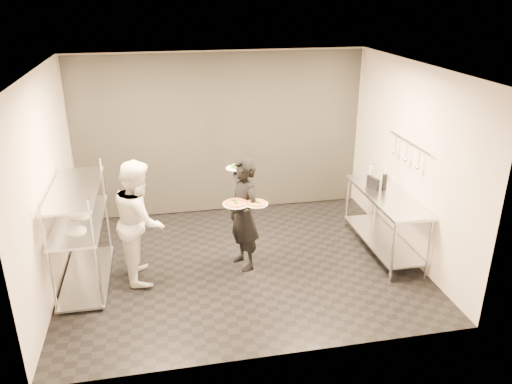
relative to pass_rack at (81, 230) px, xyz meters
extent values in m
cube|color=black|center=(2.15, 0.00, -0.77)|extent=(5.00, 4.00, 0.00)
cube|color=silver|center=(2.15, 0.00, 2.03)|extent=(5.00, 4.00, 0.00)
cube|color=silver|center=(2.15, 2.00, 0.63)|extent=(5.00, 0.00, 2.80)
cube|color=silver|center=(2.15, -2.00, 0.63)|extent=(5.00, 0.00, 2.80)
cube|color=silver|center=(-0.35, 0.00, 0.63)|extent=(0.00, 4.00, 2.80)
cube|color=silver|center=(4.65, 0.00, 0.63)|extent=(0.00, 4.00, 2.80)
cube|color=white|center=(2.15, 1.97, 0.63)|extent=(4.90, 0.04, 2.74)
cylinder|color=silver|center=(-0.27, -0.77, -0.02)|extent=(0.04, 0.04, 1.50)
cylinder|color=silver|center=(-0.27, 0.77, -0.02)|extent=(0.04, 0.04, 1.50)
cylinder|color=silver|center=(0.27, -0.77, -0.02)|extent=(0.04, 0.04, 1.50)
cylinder|color=silver|center=(0.27, 0.77, -0.02)|extent=(0.04, 0.04, 1.50)
cube|color=#B5BABF|center=(0.00, 0.00, -0.72)|extent=(0.60, 1.60, 0.03)
cube|color=#B5BABF|center=(0.00, 0.00, 0.13)|extent=(0.60, 1.60, 0.03)
cube|color=#B5BABF|center=(0.00, 0.00, 0.58)|extent=(0.60, 1.60, 0.03)
cylinder|color=white|center=(0.00, -0.35, 0.16)|extent=(0.26, 0.26, 0.01)
cylinder|color=white|center=(0.00, 0.10, 0.16)|extent=(0.26, 0.26, 0.01)
cylinder|color=silver|center=(4.07, -0.86, -0.32)|extent=(0.04, 0.04, 0.90)
cylinder|color=silver|center=(4.07, 0.86, -0.32)|extent=(0.04, 0.04, 0.90)
cylinder|color=silver|center=(4.59, -0.86, -0.32)|extent=(0.04, 0.04, 0.90)
cylinder|color=silver|center=(4.59, 0.86, -0.32)|extent=(0.04, 0.04, 0.90)
cube|color=#B5BABF|center=(4.33, 0.00, -0.59)|extent=(0.57, 1.71, 0.03)
cube|color=#B5BABF|center=(4.33, 0.00, 0.13)|extent=(0.60, 1.80, 0.04)
cylinder|color=silver|center=(4.59, 0.00, 0.93)|extent=(0.02, 1.20, 0.02)
cylinder|color=silver|center=(4.57, -0.35, 0.80)|extent=(0.01, 0.01, 0.22)
sphere|color=silver|center=(4.57, -0.35, 0.67)|extent=(0.07, 0.07, 0.07)
cylinder|color=silver|center=(4.57, 0.00, 0.80)|extent=(0.01, 0.01, 0.22)
sphere|color=silver|center=(4.57, 0.00, 0.67)|extent=(0.07, 0.07, 0.07)
cylinder|color=silver|center=(4.57, 0.35, 0.80)|extent=(0.01, 0.01, 0.22)
sphere|color=silver|center=(4.57, 0.35, 0.67)|extent=(0.07, 0.07, 0.07)
imported|color=black|center=(2.19, -0.05, 0.05)|extent=(0.57, 0.69, 1.63)
imported|color=white|center=(0.77, -0.03, 0.08)|extent=(0.68, 0.86, 1.69)
cylinder|color=white|center=(2.05, -0.23, 0.30)|extent=(0.36, 0.36, 0.01)
cylinder|color=#A66F3C|center=(2.05, -0.23, 0.31)|extent=(0.31, 0.31, 0.02)
cylinder|color=#B14117|center=(2.05, -0.23, 0.32)|extent=(0.28, 0.28, 0.01)
sphere|color=#125114|center=(2.05, -0.23, 0.33)|extent=(0.04, 0.04, 0.04)
cylinder|color=white|center=(2.32, -0.28, 0.30)|extent=(0.31, 0.31, 0.01)
cylinder|color=#A66F3C|center=(2.32, -0.28, 0.31)|extent=(0.27, 0.27, 0.02)
cylinder|color=#B14117|center=(2.32, -0.28, 0.32)|extent=(0.24, 0.24, 0.01)
sphere|color=#125114|center=(2.32, -0.28, 0.33)|extent=(0.04, 0.04, 0.04)
cylinder|color=white|center=(2.13, 0.29, 0.61)|extent=(0.26, 0.26, 0.01)
ellipsoid|color=#245916|center=(2.13, 0.29, 0.65)|extent=(0.13, 0.13, 0.07)
cube|color=black|center=(4.21, 0.25, 0.24)|extent=(0.11, 0.26, 0.18)
cylinder|color=#919D90|center=(4.30, 0.54, 0.28)|extent=(0.07, 0.07, 0.25)
cylinder|color=#919D90|center=(4.50, 0.57, 0.26)|extent=(0.06, 0.06, 0.21)
cylinder|color=black|center=(4.36, 0.18, 0.27)|extent=(0.07, 0.07, 0.25)
camera|label=1|loc=(1.11, -6.24, 2.97)|focal=35.00mm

